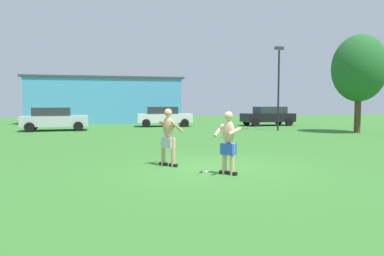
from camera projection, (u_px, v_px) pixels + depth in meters
ground_plane at (213, 169)px, 10.22m from camera, size 80.00×80.00×0.00m
player_near at (168, 136)px, 10.59m from camera, size 0.79×0.79×1.73m
player_in_blue at (228, 141)px, 9.32m from camera, size 0.77×0.82×1.68m
frisbee at (206, 171)px, 9.83m from camera, size 0.26×0.26×0.03m
car_white_near_post at (164, 116)px, 28.38m from camera, size 4.45×2.36×1.58m
car_silver_mid_lot at (54, 119)px, 24.07m from camera, size 4.40×2.24×1.58m
car_black_far_end at (268, 116)px, 29.53m from camera, size 4.34×2.10×1.58m
lamp_post at (279, 79)px, 23.93m from camera, size 0.60×0.24×5.68m
outbuilding_behind_lot at (106, 100)px, 33.99m from camera, size 14.22×5.95×4.28m
tree_behind_players at (359, 69)px, 22.13m from camera, size 3.32×3.32×6.17m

